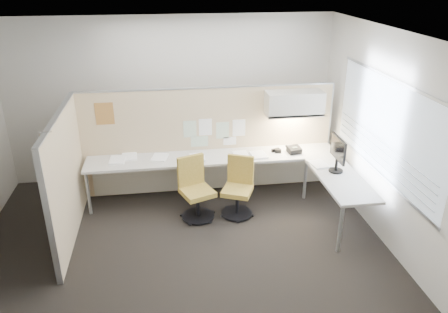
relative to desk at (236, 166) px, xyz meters
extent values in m
cube|color=black|center=(-0.93, -1.13, -0.61)|extent=(5.50, 4.50, 0.01)
cube|color=white|center=(-0.93, -1.13, 2.20)|extent=(5.50, 4.50, 0.01)
cube|color=beige|center=(-0.93, 1.12, 0.80)|extent=(5.50, 0.02, 2.80)
cube|color=beige|center=(-0.93, -3.38, 0.80)|extent=(5.50, 0.02, 2.80)
cube|color=beige|center=(1.82, -1.13, 0.80)|extent=(0.02, 4.50, 2.80)
cube|color=#9CABB6|center=(1.79, -1.13, 0.95)|extent=(0.01, 2.80, 1.30)
cube|color=#CEBA8F|center=(-0.38, 0.47, 0.27)|extent=(4.10, 0.06, 1.75)
cube|color=#CEBA8F|center=(-2.43, -0.63, 0.27)|extent=(0.06, 2.20, 1.75)
cube|color=beige|center=(-0.33, 0.14, 0.11)|extent=(4.00, 0.60, 0.04)
cube|color=beige|center=(1.37, -0.89, 0.11)|extent=(0.60, 1.47, 0.04)
cube|color=beige|center=(-0.33, 0.41, -0.26)|extent=(3.90, 0.02, 0.64)
cylinder|color=#A5A8AA|center=(-2.28, -0.11, -0.26)|extent=(0.05, 0.05, 0.69)
cylinder|color=#A5A8AA|center=(1.12, -1.58, -0.26)|extent=(0.05, 0.05, 0.69)
cylinder|color=#A5A8AA|center=(1.12, -0.11, -0.26)|extent=(0.05, 0.05, 0.69)
cube|color=beige|center=(0.97, 0.26, 0.91)|extent=(0.90, 0.36, 0.38)
cube|color=#FFEABF|center=(0.97, 0.26, 0.70)|extent=(0.60, 0.06, 0.02)
cube|color=#8CBF8C|center=(-0.68, 0.44, 0.50)|extent=(0.21, 0.00, 0.28)
cube|color=white|center=(-0.43, 0.44, 0.52)|extent=(0.21, 0.00, 0.28)
cube|color=#8CBF8C|center=(-0.15, 0.44, 0.45)|extent=(0.21, 0.00, 0.28)
cube|color=white|center=(0.12, 0.44, 0.48)|extent=(0.21, 0.00, 0.28)
cube|color=#8CBF8C|center=(-0.53, 0.44, 0.28)|extent=(0.28, 0.00, 0.18)
cube|color=white|center=(-0.03, 0.44, 0.26)|extent=(0.21, 0.00, 0.14)
cube|color=orange|center=(-1.98, 0.44, 0.82)|extent=(0.28, 0.00, 0.35)
cylinder|color=black|center=(-0.66, -0.47, -0.57)|extent=(0.49, 0.49, 0.03)
cylinder|color=black|center=(-0.66, -0.47, -0.38)|extent=(0.06, 0.06, 0.38)
cube|color=gold|center=(-0.66, -0.47, -0.17)|extent=(0.56, 0.56, 0.08)
cube|color=gold|center=(-0.73, -0.27, 0.11)|extent=(0.41, 0.20, 0.47)
cylinder|color=black|center=(-0.06, -0.47, -0.57)|extent=(0.47, 0.47, 0.03)
cylinder|color=black|center=(-0.06, -0.47, -0.39)|extent=(0.05, 0.05, 0.36)
cube|color=gold|center=(-0.06, -0.47, -0.18)|extent=(0.55, 0.55, 0.07)
cube|color=gold|center=(0.02, -0.29, 0.08)|extent=(0.39, 0.21, 0.45)
cylinder|color=black|center=(1.37, -0.67, 0.14)|extent=(0.21, 0.21, 0.02)
cylinder|color=black|center=(1.37, -0.67, 0.23)|extent=(0.04, 0.04, 0.19)
cube|color=black|center=(1.37, -0.67, 0.50)|extent=(0.04, 0.50, 0.34)
cube|color=black|center=(1.37, -0.67, 0.50)|extent=(0.01, 0.46, 0.29)
cube|color=black|center=(0.97, 0.09, 0.18)|extent=(0.23, 0.22, 0.12)
cylinder|color=black|center=(0.88, 0.11, 0.21)|extent=(0.06, 0.17, 0.04)
cube|color=black|center=(0.68, 0.19, 0.15)|extent=(0.15, 0.08, 0.05)
cube|color=black|center=(0.71, 0.13, 0.16)|extent=(0.11, 0.08, 0.06)
cube|color=silver|center=(-2.43, -1.26, 1.17)|extent=(0.14, 0.02, 0.02)
cylinder|color=silver|center=(-2.50, -1.26, 1.09)|extent=(0.02, 0.02, 0.14)
cube|color=#AD7F4C|center=(-2.50, -1.26, 0.96)|extent=(0.02, 0.40, 0.12)
cube|color=#AD7F4C|center=(-2.53, -1.23, 0.92)|extent=(0.02, 0.40, 0.12)
cube|color=#B3B1BC|center=(-2.51, -1.31, 0.38)|extent=(0.01, 0.07, 1.01)
cube|color=white|center=(-1.83, 0.17, 0.15)|extent=(0.24, 0.31, 0.04)
cube|color=white|center=(-1.18, 0.20, 0.14)|extent=(0.30, 0.35, 0.02)
cube|color=white|center=(-0.60, 0.08, 0.15)|extent=(0.23, 0.30, 0.04)
cube|color=white|center=(0.10, 0.13, 0.14)|extent=(0.24, 0.31, 0.01)
cube|color=white|center=(0.37, 0.06, 0.14)|extent=(0.27, 0.33, 0.03)
cube|color=white|center=(1.21, -0.41, 0.14)|extent=(0.28, 0.34, 0.02)
cube|color=white|center=(-1.66, 0.30, 0.14)|extent=(0.25, 0.31, 0.02)
camera|label=1|loc=(-1.09, -6.14, 2.91)|focal=35.00mm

